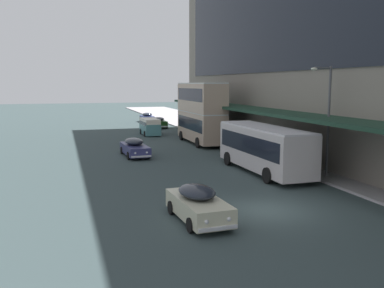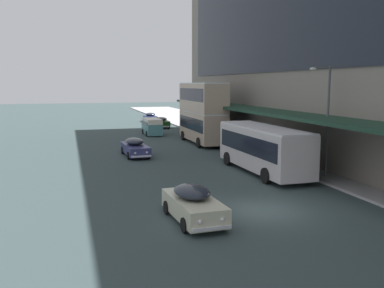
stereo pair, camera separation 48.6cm
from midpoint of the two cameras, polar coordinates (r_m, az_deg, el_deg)
name	(u,v)px [view 2 (the right image)]	position (r m, az deg, el deg)	size (l,w,h in m)	color
ground	(261,210)	(21.25, 9.86, -8.72)	(240.00, 240.00, 0.00)	#334243
transit_bus_kerbside_front	(263,146)	(29.59, 9.90, -0.32)	(2.93, 9.77, 3.20)	beige
transit_bus_kerbside_rear	(202,111)	(43.53, 1.71, 4.42)	(2.73, 9.17, 6.18)	tan
sedan_trailing_near	(150,117)	(68.58, -5.40, 3.56)	(1.94, 4.26, 1.50)	navy
sedan_second_mid	(135,147)	(36.47, -7.23, -0.42)	(2.01, 5.08, 1.51)	navy
sedan_second_near	(161,122)	(59.76, -3.91, 2.91)	(1.93, 4.80, 1.48)	#1A4017
sedan_oncoming_rear	(193,204)	(19.25, 0.89, -7.95)	(2.09, 4.62, 1.57)	beige
vw_van	(152,126)	(51.32, -5.12, 2.45)	(1.95, 4.57, 1.96)	teal
pedestrian_at_kerb	(307,155)	(30.72, 15.49, -1.44)	(0.41, 0.55, 1.86)	black
street_lamp	(326,113)	(28.51, 17.85, 3.93)	(1.50, 0.28, 7.02)	#4C4C51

